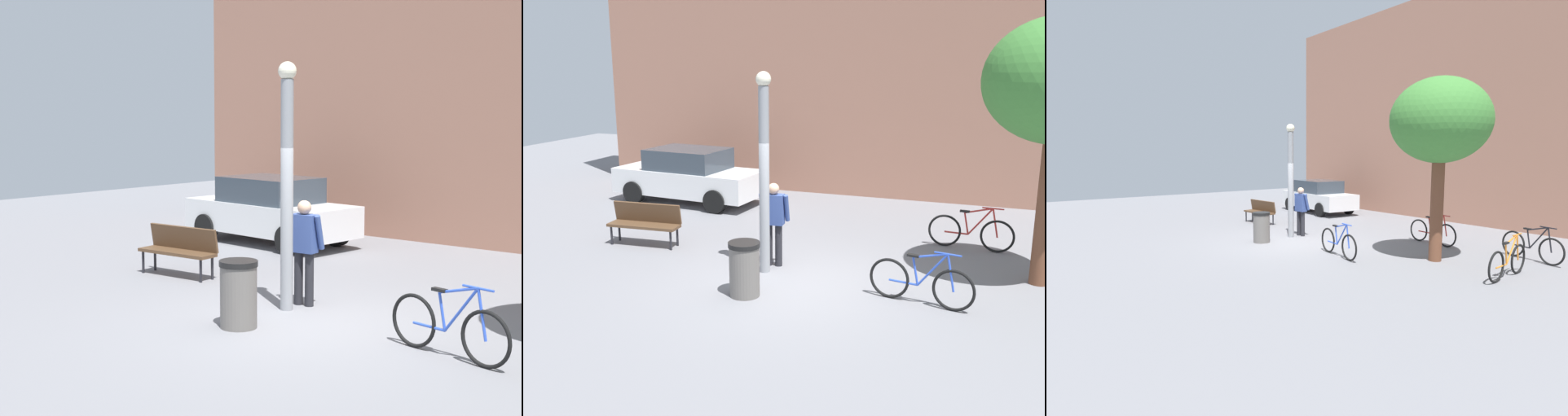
% 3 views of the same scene
% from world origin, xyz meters
% --- Properties ---
extents(ground_plane, '(36.00, 36.00, 0.00)m').
position_xyz_m(ground_plane, '(0.00, 0.00, 0.00)').
color(ground_plane, slate).
extents(building_facade, '(18.05, 2.00, 9.42)m').
position_xyz_m(building_facade, '(0.00, 8.46, 4.71)').
color(building_facade, '#9E6B56').
rests_on(building_facade, ground_plane).
extents(lamppost, '(0.28, 0.28, 3.79)m').
position_xyz_m(lamppost, '(-0.65, 0.38, 2.03)').
color(lamppost, gray).
rests_on(lamppost, ground_plane).
extents(person_by_lamppost, '(0.61, 0.32, 1.67)m').
position_xyz_m(person_by_lamppost, '(-0.62, 0.78, 0.97)').
color(person_by_lamppost, '#232328').
rests_on(person_by_lamppost, ground_plane).
extents(park_bench, '(1.63, 0.59, 0.92)m').
position_xyz_m(park_bench, '(-3.79, 1.10, 0.55)').
color(park_bench, '#513823').
rests_on(park_bench, ground_plane).
extents(plaza_tree, '(2.55, 2.55, 4.72)m').
position_xyz_m(plaza_tree, '(4.28, 1.53, 3.59)').
color(plaza_tree, brown).
rests_on(plaza_tree, ground_plane).
extents(bicycle_red, '(1.81, 0.21, 0.97)m').
position_xyz_m(bicycle_red, '(2.97, 3.23, 0.38)').
color(bicycle_red, black).
rests_on(bicycle_red, ground_plane).
extents(bicycle_blue, '(1.79, 0.37, 0.97)m').
position_xyz_m(bicycle_blue, '(2.39, -0.19, 0.38)').
color(bicycle_blue, black).
rests_on(bicycle_blue, ground_plane).
extents(bicycle_black, '(1.78, 0.43, 0.97)m').
position_xyz_m(bicycle_black, '(5.84, 3.53, 0.38)').
color(bicycle_black, black).
rests_on(bicycle_black, ground_plane).
extents(bicycle_orange, '(0.15, 1.81, 0.97)m').
position_xyz_m(bicycle_orange, '(6.23, 1.49, 0.38)').
color(bicycle_orange, black).
rests_on(bicycle_orange, ground_plane).
extents(parked_car_white, '(4.33, 2.10, 1.55)m').
position_xyz_m(parked_car_white, '(-4.89, 5.03, 0.77)').
color(parked_car_white, silver).
rests_on(parked_car_white, ground_plane).
extents(trash_bin, '(0.55, 0.55, 0.96)m').
position_xyz_m(trash_bin, '(-0.52, -0.86, 0.49)').
color(trash_bin, '#66605B').
rests_on(trash_bin, ground_plane).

